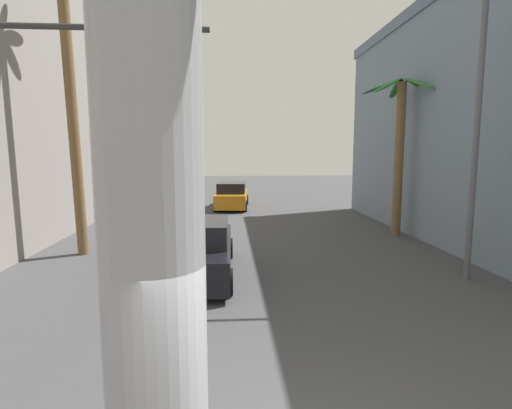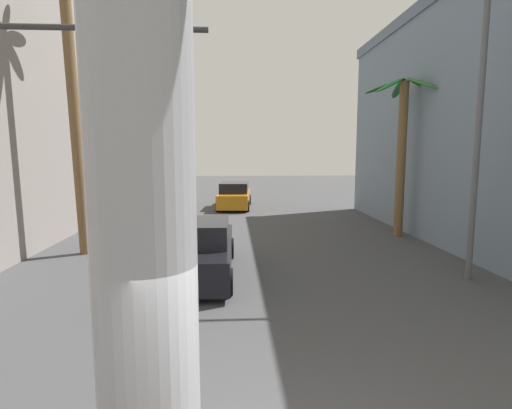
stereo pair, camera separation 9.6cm
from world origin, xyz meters
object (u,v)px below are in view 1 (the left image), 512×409
object	(u,v)px
street_lamp	(462,103)
car_far	(232,196)
traffic_light_mast	(15,120)
pedestrian_far_left	(139,208)
car_lead	(195,250)
palm_tree_mid_left	(71,83)
palm_tree_mid_right	(400,137)

from	to	relation	value
street_lamp	car_far	world-z (taller)	street_lamp
traffic_light_mast	pedestrian_far_left	xyz separation A→B (m)	(-0.34, 10.48, -2.96)
car_far	pedestrian_far_left	size ratio (longest dim) A/B	2.97
traffic_light_mast	car_lead	distance (m)	5.57
street_lamp	car_lead	world-z (taller)	street_lamp
car_lead	palm_tree_mid_left	world-z (taller)	palm_tree_mid_left
traffic_light_mast	palm_tree_mid_left	distance (m)	6.50
car_lead	palm_tree_mid_right	bearing A→B (deg)	31.88
traffic_light_mast	car_lead	size ratio (longest dim) A/B	1.15
car_far	traffic_light_mast	bearing A→B (deg)	-102.38
palm_tree_mid_left	pedestrian_far_left	distance (m)	6.36
car_far	street_lamp	bearing A→B (deg)	-68.04
street_lamp	car_lead	bearing A→B (deg)	173.50
palm_tree_mid_left	pedestrian_far_left	size ratio (longest dim) A/B	5.63
car_far	car_lead	bearing A→B (deg)	-94.79
car_lead	pedestrian_far_left	bearing A→B (deg)	113.75
street_lamp	pedestrian_far_left	size ratio (longest dim) A/B	4.69
traffic_light_mast	palm_tree_mid_left	bearing A→B (deg)	102.05
traffic_light_mast	car_far	distance (m)	17.88
car_lead	palm_tree_mid_right	distance (m)	9.64
traffic_light_mast	palm_tree_mid_left	size ratio (longest dim) A/B	0.60
car_far	palm_tree_mid_left	xyz separation A→B (m)	(-5.09, -11.03, 4.77)
car_lead	pedestrian_far_left	size ratio (longest dim) A/B	2.97
car_far	pedestrian_far_left	distance (m)	7.87
traffic_light_mast	palm_tree_mid_right	size ratio (longest dim) A/B	0.88
street_lamp	palm_tree_mid_left	bearing A→B (deg)	163.39
traffic_light_mast	palm_tree_mid_right	world-z (taller)	palm_tree_mid_right
street_lamp	pedestrian_far_left	distance (m)	12.95
palm_tree_mid_left	pedestrian_far_left	bearing A→B (deg)	77.25
palm_tree_mid_left	car_lead	bearing A→B (deg)	-31.74
traffic_light_mast	car_lead	world-z (taller)	traffic_light_mast
car_lead	palm_tree_mid_right	xyz separation A→B (m)	(7.71, 4.79, 3.26)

